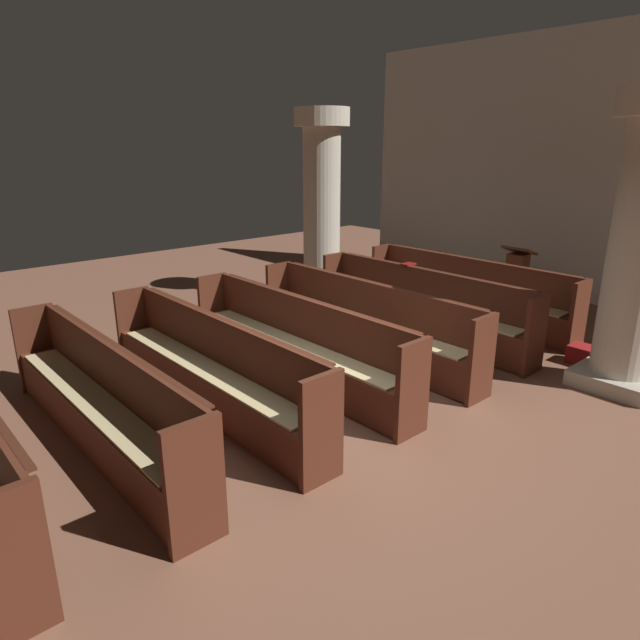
{
  "coord_description": "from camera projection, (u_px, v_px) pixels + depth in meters",
  "views": [
    {
      "loc": [
        3.78,
        -3.7,
        2.69
      ],
      "look_at": [
        -0.74,
        0.31,
        0.75
      ],
      "focal_mm": 31.15,
      "sensor_mm": 36.0,
      "label": 1
    }
  ],
  "objects": [
    {
      "name": "ground_plane",
      "position": [
        344.0,
        410.0,
        5.85
      ],
      "size": [
        19.2,
        19.2,
        0.0
      ],
      "primitive_type": "plane",
      "color": "brown"
    },
    {
      "name": "back_wall",
      "position": [
        615.0,
        170.0,
        9.01
      ],
      "size": [
        10.0,
        0.16,
        4.5
      ],
      "primitive_type": "cube",
      "color": "silver",
      "rests_on": "ground"
    },
    {
      "name": "pew_row_0",
      "position": [
        466.0,
        290.0,
        8.6
      ],
      "size": [
        3.58,
        0.46,
        0.97
      ],
      "color": "#562819",
      "rests_on": "ground"
    },
    {
      "name": "pew_row_1",
      "position": [
        420.0,
        303.0,
        7.88
      ],
      "size": [
        3.58,
        0.46,
        0.97
      ],
      "color": "#562819",
      "rests_on": "ground"
    },
    {
      "name": "pew_row_2",
      "position": [
        364.0,
        319.0,
        7.16
      ],
      "size": [
        3.58,
        0.47,
        0.97
      ],
      "color": "#562819",
      "rests_on": "ground"
    },
    {
      "name": "pew_row_3",
      "position": [
        295.0,
        339.0,
        6.43
      ],
      "size": [
        3.58,
        0.46,
        0.97
      ],
      "color": "#562819",
      "rests_on": "ground"
    },
    {
      "name": "pew_row_4",
      "position": [
        210.0,
        364.0,
        5.71
      ],
      "size": [
        3.58,
        0.46,
        0.97
      ],
      "color": "#562819",
      "rests_on": "ground"
    },
    {
      "name": "pew_row_5",
      "position": [
        99.0,
        397.0,
        4.99
      ],
      "size": [
        3.58,
        0.47,
        0.97
      ],
      "color": "#562819",
      "rests_on": "ground"
    },
    {
      "name": "pillar_far_side",
      "position": [
        322.0,
        203.0,
        9.59
      ],
      "size": [
        0.93,
        0.93,
        3.24
      ],
      "color": "#B6AD9A",
      "rests_on": "ground"
    },
    {
      "name": "lectern",
      "position": [
        516.0,
        284.0,
        9.19
      ],
      "size": [
        0.48,
        0.45,
        1.08
      ],
      "color": "brown",
      "rests_on": "ground"
    },
    {
      "name": "hymn_book",
      "position": [
        408.0,
        264.0,
        8.13
      ],
      "size": [
        0.15,
        0.2,
        0.03
      ],
      "primitive_type": "cube",
      "color": "maroon",
      "rests_on": "pew_row_1"
    },
    {
      "name": "kneeler_box_red",
      "position": [
        584.0,
        355.0,
        7.02
      ],
      "size": [
        0.37,
        0.28,
        0.23
      ],
      "primitive_type": "cube",
      "color": "maroon",
      "rests_on": "ground"
    }
  ]
}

